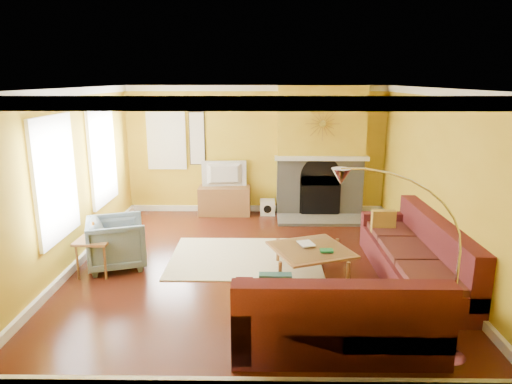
{
  "coord_description": "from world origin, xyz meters",
  "views": [
    {
      "loc": [
        0.13,
        -6.66,
        2.83
      ],
      "look_at": [
        0.03,
        0.4,
        1.07
      ],
      "focal_mm": 32.0,
      "sensor_mm": 36.0,
      "label": 1
    }
  ],
  "objects_px": {
    "sectional_sofa": "(347,260)",
    "media_console": "(225,201)",
    "armchair": "(117,242)",
    "arc_lamp": "(402,270)",
    "coffee_table": "(311,261)",
    "side_table": "(96,256)"
  },
  "relations": [
    {
      "from": "arc_lamp",
      "to": "side_table",
      "type": "bearing_deg",
      "value": 151.18
    },
    {
      "from": "armchair",
      "to": "arc_lamp",
      "type": "distance_m",
      "value": 4.38
    },
    {
      "from": "coffee_table",
      "to": "media_console",
      "type": "height_order",
      "value": "media_console"
    },
    {
      "from": "coffee_table",
      "to": "media_console",
      "type": "bearing_deg",
      "value": 116.33
    },
    {
      "from": "coffee_table",
      "to": "arc_lamp",
      "type": "distance_m",
      "value": 2.38
    },
    {
      "from": "sectional_sofa",
      "to": "arc_lamp",
      "type": "height_order",
      "value": "arc_lamp"
    },
    {
      "from": "armchair",
      "to": "side_table",
      "type": "height_order",
      "value": "armchair"
    },
    {
      "from": "side_table",
      "to": "arc_lamp",
      "type": "relative_size",
      "value": 0.27
    },
    {
      "from": "media_console",
      "to": "arc_lamp",
      "type": "bearing_deg",
      "value": -67.34
    },
    {
      "from": "sectional_sofa",
      "to": "arc_lamp",
      "type": "relative_size",
      "value": 1.79
    },
    {
      "from": "arc_lamp",
      "to": "sectional_sofa",
      "type": "bearing_deg",
      "value": 97.88
    },
    {
      "from": "side_table",
      "to": "coffee_table",
      "type": "bearing_deg",
      "value": 0.5
    },
    {
      "from": "armchair",
      "to": "side_table",
      "type": "distance_m",
      "value": 0.38
    },
    {
      "from": "coffee_table",
      "to": "side_table",
      "type": "xyz_separation_m",
      "value": [
        -3.18,
        -0.03,
        0.07
      ]
    },
    {
      "from": "sectional_sofa",
      "to": "coffee_table",
      "type": "relative_size",
      "value": 3.47
    },
    {
      "from": "side_table",
      "to": "sectional_sofa",
      "type": "bearing_deg",
      "value": -8.21
    },
    {
      "from": "side_table",
      "to": "media_console",
      "type": "bearing_deg",
      "value": 61.87
    },
    {
      "from": "side_table",
      "to": "arc_lamp",
      "type": "xyz_separation_m",
      "value": [
        3.84,
        -2.11,
        0.73
      ]
    },
    {
      "from": "coffee_table",
      "to": "side_table",
      "type": "bearing_deg",
      "value": -179.5
    },
    {
      "from": "coffee_table",
      "to": "arc_lamp",
      "type": "relative_size",
      "value": 0.52
    },
    {
      "from": "sectional_sofa",
      "to": "media_console",
      "type": "xyz_separation_m",
      "value": [
        -1.96,
        3.63,
        -0.15
      ]
    },
    {
      "from": "media_console",
      "to": "armchair",
      "type": "relative_size",
      "value": 1.28
    }
  ]
}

